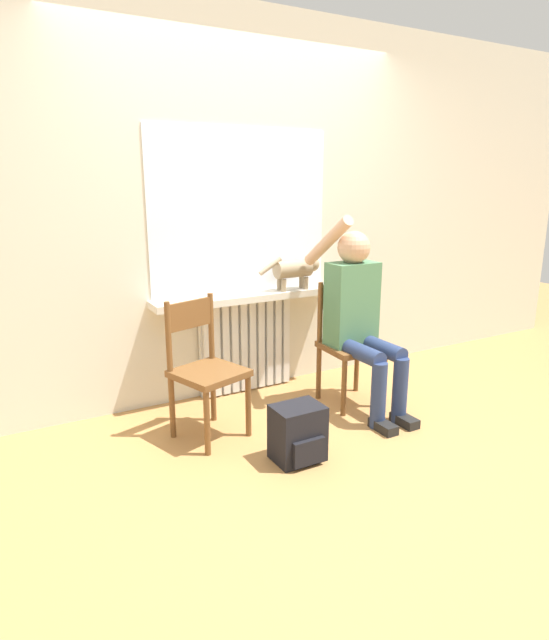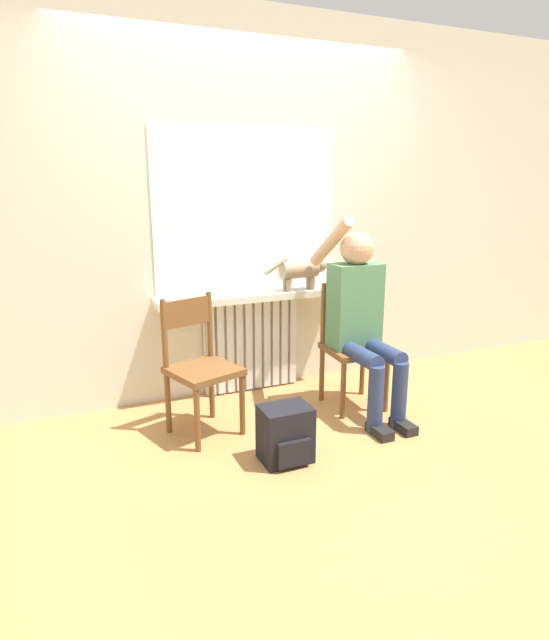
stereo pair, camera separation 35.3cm
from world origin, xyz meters
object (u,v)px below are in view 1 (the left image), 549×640
(backpack, at_px, (298,434))
(chair_left, at_px, (205,367))
(person, at_px, (359,312))
(chair_right, at_px, (349,342))
(cat, at_px, (296,269))

(backpack, bearing_deg, chair_left, 121.51)
(person, bearing_deg, chair_right, 89.01)
(chair_left, relative_size, cat, 1.71)
(chair_left, relative_size, chair_right, 1.00)
(chair_left, xyz_separation_m, backpack, (0.34, -0.55, -0.28))
(person, bearing_deg, chair_left, 174.55)
(chair_left, height_order, backpack, chair_left)
(chair_right, height_order, backpack, chair_right)
(chair_left, xyz_separation_m, chair_right, (1.09, 0.00, 0.00))
(chair_right, bearing_deg, person, -87.80)
(chair_left, bearing_deg, backpack, -76.32)
(chair_left, bearing_deg, chair_right, -17.73)
(chair_left, height_order, person, person)
(chair_right, relative_size, cat, 1.71)
(cat, height_order, backpack, cat)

